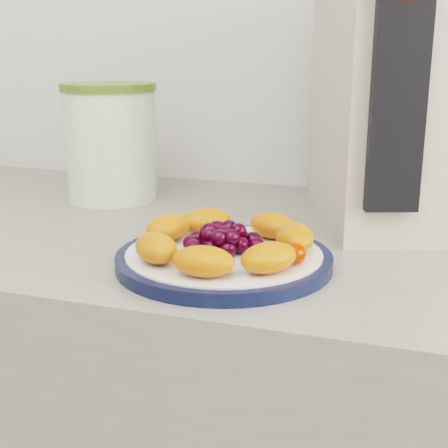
% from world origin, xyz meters
% --- Properties ---
extents(plate_rim, '(0.25, 0.25, 0.01)m').
position_xyz_m(plate_rim, '(0.06, 1.05, 0.91)').
color(plate_rim, '#0B1333').
rests_on(plate_rim, counter).
extents(plate_face, '(0.22, 0.22, 0.02)m').
position_xyz_m(plate_face, '(0.06, 1.05, 0.91)').
color(plate_face, white).
rests_on(plate_face, counter).
extents(canister, '(0.19, 0.19, 0.18)m').
position_xyz_m(canister, '(-0.22, 1.31, 0.99)').
color(canister, '#416D10').
rests_on(canister, counter).
extents(canister_lid, '(0.20, 0.20, 0.01)m').
position_xyz_m(canister_lid, '(-0.22, 1.31, 1.08)').
color(canister_lid, '#586D25').
rests_on(canister_lid, canister).
extents(appliance_body, '(0.30, 0.35, 0.37)m').
position_xyz_m(appliance_body, '(0.23, 1.32, 1.08)').
color(appliance_body, '#BAB29F').
rests_on(appliance_body, counter).
extents(appliance_panel, '(0.07, 0.04, 0.27)m').
position_xyz_m(appliance_panel, '(0.23, 1.16, 1.09)').
color(appliance_panel, black).
rests_on(appliance_panel, appliance_body).
extents(fruit_plate, '(0.21, 0.21, 0.03)m').
position_xyz_m(fruit_plate, '(0.06, 1.05, 0.93)').
color(fruit_plate, '#DA510E').
rests_on(fruit_plate, plate_face).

